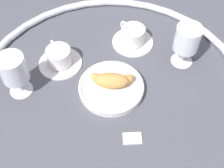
# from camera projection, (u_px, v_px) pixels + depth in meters

# --- Properties ---
(ground_plane) EXTENTS (2.20, 2.20, 0.00)m
(ground_plane) POSITION_uv_depth(u_px,v_px,m) (111.00, 92.00, 0.90)
(ground_plane) COLOR #4C4F56
(table_chrome_rim) EXTENTS (0.82, 0.82, 0.02)m
(table_chrome_rim) POSITION_uv_depth(u_px,v_px,m) (111.00, 89.00, 0.89)
(table_chrome_rim) COLOR silver
(table_chrome_rim) RESTS_ON ground_plane
(pastry_plate) EXTENTS (0.19, 0.19, 0.02)m
(pastry_plate) POSITION_uv_depth(u_px,v_px,m) (112.00, 87.00, 0.89)
(pastry_plate) COLOR white
(pastry_plate) RESTS_ON ground_plane
(croissant_large) EXTENTS (0.14, 0.07, 0.04)m
(croissant_large) POSITION_uv_depth(u_px,v_px,m) (112.00, 80.00, 0.87)
(croissant_large) COLOR #D6994C
(croissant_large) RESTS_ON pastry_plate
(coffee_cup_near) EXTENTS (0.14, 0.14, 0.06)m
(coffee_cup_near) POSITION_uv_depth(u_px,v_px,m) (59.00, 58.00, 0.94)
(coffee_cup_near) COLOR white
(coffee_cup_near) RESTS_ON ground_plane
(coffee_cup_far) EXTENTS (0.14, 0.14, 0.06)m
(coffee_cup_far) POSITION_uv_depth(u_px,v_px,m) (133.00, 37.00, 1.00)
(coffee_cup_far) COLOR white
(coffee_cup_far) RESTS_ON ground_plane
(juice_glass_left) EXTENTS (0.08, 0.08, 0.14)m
(juice_glass_left) POSITION_uv_depth(u_px,v_px,m) (187.00, 40.00, 0.89)
(juice_glass_left) COLOR white
(juice_glass_left) RESTS_ON ground_plane
(juice_glass_right) EXTENTS (0.08, 0.08, 0.14)m
(juice_glass_right) POSITION_uv_depth(u_px,v_px,m) (13.00, 70.00, 0.82)
(juice_glass_right) COLOR white
(juice_glass_right) RESTS_ON ground_plane
(sugar_packet) EXTENTS (0.06, 0.04, 0.01)m
(sugar_packet) POSITION_uv_depth(u_px,v_px,m) (132.00, 138.00, 0.80)
(sugar_packet) COLOR white
(sugar_packet) RESTS_ON ground_plane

